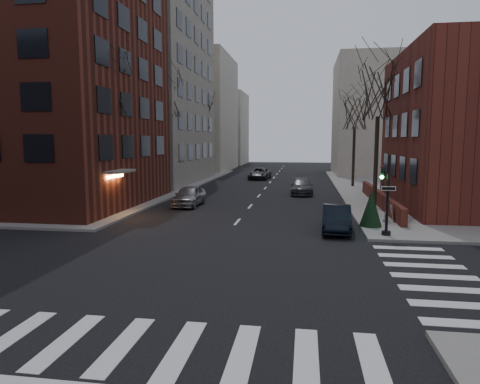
% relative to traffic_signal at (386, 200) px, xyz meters
% --- Properties ---
extents(ground, '(160.00, 160.00, 0.00)m').
position_rel_traffic_signal_xyz_m(ground, '(-7.94, -8.99, -1.91)').
color(ground, black).
rests_on(ground, ground).
extents(sidewalk_far_left, '(44.00, 44.00, 0.15)m').
position_rel_traffic_signal_xyz_m(sidewalk_far_left, '(-36.94, 21.01, -1.83)').
color(sidewalk_far_left, gray).
rests_on(sidewalk_far_left, ground).
extents(building_left_brick, '(15.00, 15.00, 18.00)m').
position_rel_traffic_signal_xyz_m(building_left_brick, '(-23.44, 7.51, 7.09)').
color(building_left_brick, maroon).
rests_on(building_left_brick, ground).
extents(building_left_tan, '(18.00, 18.00, 28.00)m').
position_rel_traffic_signal_xyz_m(building_left_tan, '(-24.94, 25.01, 12.09)').
color(building_left_tan, gray).
rests_on(building_left_tan, ground).
extents(low_wall_right, '(0.35, 16.00, 1.00)m').
position_rel_traffic_signal_xyz_m(low_wall_right, '(1.36, 10.01, -1.26)').
color(low_wall_right, maroon).
rests_on(low_wall_right, sidewalk_far_right).
extents(building_distant_la, '(14.00, 16.00, 18.00)m').
position_rel_traffic_signal_xyz_m(building_distant_la, '(-22.94, 46.01, 7.09)').
color(building_distant_la, beige).
rests_on(building_distant_la, ground).
extents(building_distant_ra, '(14.00, 14.00, 16.00)m').
position_rel_traffic_signal_xyz_m(building_distant_ra, '(7.06, 41.01, 6.09)').
color(building_distant_ra, beige).
rests_on(building_distant_ra, ground).
extents(building_distant_lb, '(10.00, 12.00, 14.00)m').
position_rel_traffic_signal_xyz_m(building_distant_lb, '(-20.94, 63.01, 5.09)').
color(building_distant_lb, beige).
rests_on(building_distant_lb, ground).
extents(traffic_signal, '(0.76, 0.44, 4.00)m').
position_rel_traffic_signal_xyz_m(traffic_signal, '(0.00, 0.00, 0.00)').
color(traffic_signal, black).
rests_on(traffic_signal, sidewalk_far_right).
extents(tree_left_a, '(4.18, 4.18, 10.26)m').
position_rel_traffic_signal_xyz_m(tree_left_a, '(-16.74, 5.01, 6.56)').
color(tree_left_a, '#2D231C').
rests_on(tree_left_a, sidewalk_far_left).
extents(tree_left_b, '(4.40, 4.40, 10.80)m').
position_rel_traffic_signal_xyz_m(tree_left_b, '(-16.74, 17.01, 7.00)').
color(tree_left_b, '#2D231C').
rests_on(tree_left_b, sidewalk_far_left).
extents(tree_left_c, '(3.96, 3.96, 9.72)m').
position_rel_traffic_signal_xyz_m(tree_left_c, '(-16.74, 31.01, 6.12)').
color(tree_left_c, '#2D231C').
rests_on(tree_left_c, sidewalk_far_left).
extents(tree_right_a, '(3.96, 3.96, 9.72)m').
position_rel_traffic_signal_xyz_m(tree_right_a, '(0.86, 9.01, 6.12)').
color(tree_right_a, '#2D231C').
rests_on(tree_right_a, sidewalk_far_right).
extents(tree_right_b, '(3.74, 3.74, 9.18)m').
position_rel_traffic_signal_xyz_m(tree_right_b, '(0.86, 23.01, 5.68)').
color(tree_right_b, '#2D231C').
rests_on(tree_right_b, sidewalk_far_right).
extents(streetlamp_near, '(0.36, 0.36, 6.28)m').
position_rel_traffic_signal_xyz_m(streetlamp_near, '(-16.14, 13.01, 2.33)').
color(streetlamp_near, black).
rests_on(streetlamp_near, sidewalk_far_left).
extents(streetlamp_far, '(0.36, 0.36, 6.28)m').
position_rel_traffic_signal_xyz_m(streetlamp_far, '(-16.14, 33.01, 2.33)').
color(streetlamp_far, black).
rests_on(streetlamp_far, sidewalk_far_left).
extents(parked_sedan, '(1.69, 4.27, 1.38)m').
position_rel_traffic_signal_xyz_m(parked_sedan, '(-2.28, 1.22, -1.22)').
color(parked_sedan, black).
rests_on(parked_sedan, ground).
extents(car_lane_silver, '(1.84, 4.41, 1.49)m').
position_rel_traffic_signal_xyz_m(car_lane_silver, '(-12.44, 8.58, -1.16)').
color(car_lane_silver, gray).
rests_on(car_lane_silver, ground).
extents(car_lane_gray, '(2.05, 4.83, 1.39)m').
position_rel_traffic_signal_xyz_m(car_lane_gray, '(-4.27, 16.74, -1.21)').
color(car_lane_gray, '#39393E').
rests_on(car_lane_gray, ground).
extents(car_lane_far, '(2.67, 5.20, 1.40)m').
position_rel_traffic_signal_xyz_m(car_lane_far, '(-9.55, 30.80, -1.21)').
color(car_lane_far, '#3C3C41').
rests_on(car_lane_far, ground).
extents(sandwich_board, '(0.62, 0.72, 0.98)m').
position_rel_traffic_signal_xyz_m(sandwich_board, '(0.89, 3.77, -1.27)').
color(sandwich_board, white).
rests_on(sandwich_board, sidewalk_far_right).
extents(evergreen_shrub, '(1.30, 1.30, 1.99)m').
position_rel_traffic_signal_xyz_m(evergreen_shrub, '(-0.38, 2.17, -0.76)').
color(evergreen_shrub, black).
rests_on(evergreen_shrub, sidewalk_far_right).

